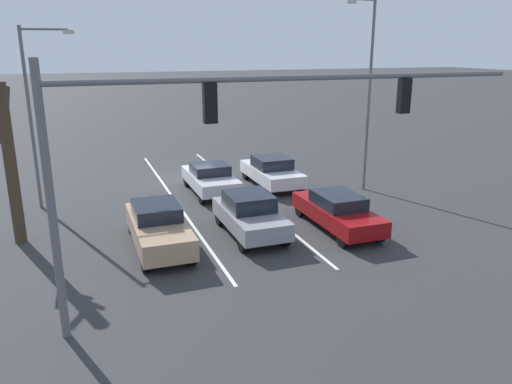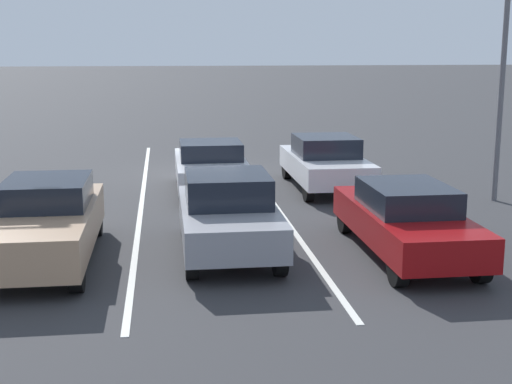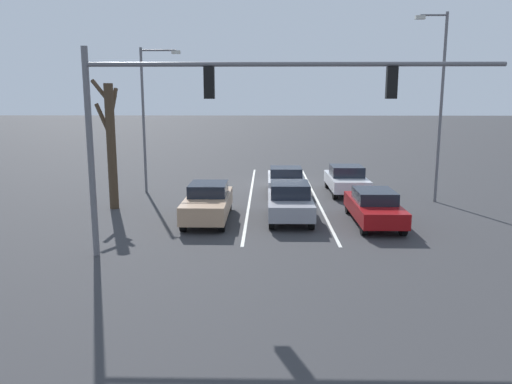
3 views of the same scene
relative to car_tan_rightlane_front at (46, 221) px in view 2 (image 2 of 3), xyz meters
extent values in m
plane|color=#333335|center=(-3.28, -8.87, -0.76)|extent=(240.00, 240.00, 0.00)
cube|color=silver|center=(-4.96, -5.52, -0.76)|extent=(0.12, 18.71, 0.01)
cube|color=silver|center=(-1.60, -5.52, -0.76)|extent=(0.12, 18.71, 0.01)
cube|color=tan|center=(0.00, 0.06, -0.10)|extent=(1.74, 4.69, 0.72)
cube|color=black|center=(0.00, -0.25, 0.51)|extent=(1.53, 1.94, 0.49)
cube|color=red|center=(-0.61, -2.24, 0.08)|extent=(0.24, 0.06, 0.12)
cube|color=red|center=(0.61, -2.24, 0.08)|extent=(0.24, 0.06, 0.12)
cylinder|color=black|center=(-0.74, 1.85, -0.46)|extent=(0.22, 0.61, 0.61)
cylinder|color=black|center=(-0.74, -1.73, -0.46)|extent=(0.22, 0.61, 0.61)
cylinder|color=black|center=(0.74, -1.73, -0.46)|extent=(0.22, 0.61, 0.61)
cube|color=maroon|center=(-6.77, 0.47, -0.15)|extent=(1.70, 4.66, 0.60)
cube|color=black|center=(-6.77, 0.50, 0.39)|extent=(1.50, 2.03, 0.48)
cube|color=red|center=(-7.36, -1.82, 0.00)|extent=(0.24, 0.06, 0.12)
cube|color=red|center=(-6.17, -1.82, 0.00)|extent=(0.24, 0.06, 0.12)
cylinder|color=black|center=(-7.49, 2.24, -0.45)|extent=(0.22, 0.62, 0.62)
cylinder|color=black|center=(-6.05, 2.24, -0.45)|extent=(0.22, 0.62, 0.62)
cylinder|color=black|center=(-7.49, -1.30, -0.45)|extent=(0.22, 0.62, 0.62)
cylinder|color=black|center=(-6.05, -1.30, -0.45)|extent=(0.22, 0.62, 0.62)
cube|color=gray|center=(-3.40, -0.01, -0.10)|extent=(1.80, 4.06, 0.62)
cube|color=black|center=(-3.40, -0.19, 0.50)|extent=(1.58, 1.85, 0.58)
cube|color=red|center=(-4.03, -2.00, 0.06)|extent=(0.24, 0.06, 0.12)
cube|color=red|center=(-2.77, -2.00, 0.06)|extent=(0.24, 0.06, 0.12)
cylinder|color=black|center=(-4.17, 1.42, -0.41)|extent=(0.22, 0.71, 0.71)
cylinder|color=black|center=(-2.63, 1.42, -0.41)|extent=(0.22, 0.71, 0.71)
cylinder|color=black|center=(-4.17, -1.43, -0.41)|extent=(0.22, 0.71, 0.71)
cylinder|color=black|center=(-2.63, -1.43, -0.41)|extent=(0.22, 0.71, 0.71)
cube|color=silver|center=(-6.69, -6.08, -0.12)|extent=(1.87, 4.45, 0.60)
cube|color=black|center=(-6.69, -6.06, 0.45)|extent=(1.64, 1.84, 0.54)
cube|color=red|center=(-7.34, -8.26, 0.03)|extent=(0.24, 0.06, 0.12)
cube|color=red|center=(-6.04, -8.26, 0.03)|extent=(0.24, 0.06, 0.12)
cylinder|color=black|center=(-7.49, -4.45, -0.42)|extent=(0.22, 0.69, 0.69)
cylinder|color=black|center=(-5.89, -4.45, -0.42)|extent=(0.22, 0.69, 0.69)
cylinder|color=black|center=(-7.49, -7.71, -0.42)|extent=(0.22, 0.69, 0.69)
cylinder|color=black|center=(-5.89, -7.71, -0.42)|extent=(0.22, 0.69, 0.69)
cube|color=silver|center=(-3.46, -5.91, -0.11)|extent=(1.87, 4.33, 0.58)
cube|color=black|center=(-3.46, -5.94, 0.41)|extent=(1.65, 1.67, 0.47)
cube|color=red|center=(-4.12, -8.04, 0.03)|extent=(0.24, 0.06, 0.12)
cube|color=red|center=(-2.81, -8.04, 0.03)|extent=(0.24, 0.06, 0.12)
cylinder|color=black|center=(-4.27, -4.36, -0.41)|extent=(0.22, 0.72, 0.72)
cylinder|color=black|center=(-2.65, -4.36, -0.41)|extent=(0.22, 0.72, 0.72)
cylinder|color=black|center=(-4.27, -7.47, -0.41)|extent=(0.22, 0.72, 0.72)
cylinder|color=black|center=(-2.65, -7.47, -0.41)|extent=(0.22, 0.72, 0.72)
cylinder|color=slate|center=(-10.71, -3.95, 3.69)|extent=(0.14, 0.14, 8.91)
camera|label=1|loc=(2.41, 16.44, 5.99)|focal=35.00mm
camera|label=2|loc=(-2.21, 13.25, 3.21)|focal=50.00mm
camera|label=3|loc=(-2.41, 20.21, 4.24)|focal=35.00mm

